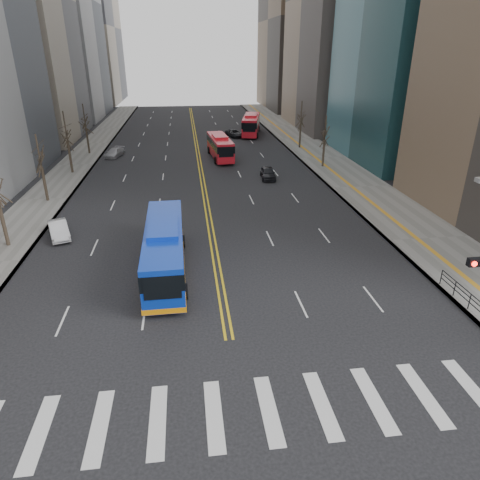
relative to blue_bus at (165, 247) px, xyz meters
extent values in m
plane|color=black|center=(3.57, -13.32, -1.82)|extent=(220.00, 220.00, 0.00)
cube|color=slate|center=(21.07, 31.68, -1.75)|extent=(7.00, 130.00, 0.15)
cube|color=slate|center=(-12.93, 31.68, -1.75)|extent=(5.00, 130.00, 0.15)
cube|color=silver|center=(-4.71, -13.32, -1.82)|extent=(0.70, 4.00, 0.01)
cube|color=silver|center=(-2.34, -13.32, -1.82)|extent=(0.70, 4.00, 0.01)
cube|color=silver|center=(0.02, -13.32, -1.82)|extent=(0.70, 4.00, 0.01)
cube|color=silver|center=(2.38, -13.32, -1.82)|extent=(0.70, 4.00, 0.01)
cube|color=silver|center=(4.75, -13.32, -1.82)|extent=(0.70, 4.00, 0.01)
cube|color=silver|center=(7.11, -13.32, -1.82)|extent=(0.70, 4.00, 0.01)
cube|color=silver|center=(9.47, -13.32, -1.82)|extent=(0.70, 4.00, 0.01)
cube|color=silver|center=(11.84, -13.32, -1.82)|extent=(0.70, 4.00, 0.01)
cube|color=silver|center=(14.20, -13.32, -1.82)|extent=(0.70, 4.00, 0.01)
cube|color=gold|center=(3.37, 41.68, -1.82)|extent=(0.15, 100.00, 0.01)
cube|color=gold|center=(3.77, 41.68, -1.82)|extent=(0.15, 100.00, 0.01)
cube|color=gray|center=(-25.43, 111.68, 18.18)|extent=(18.00, 30.00, 40.00)
cube|color=brown|center=(32.57, 89.68, 19.18)|extent=(18.00, 30.00, 42.00)
cube|color=black|center=(14.57, -11.32, 3.68)|extent=(1.10, 0.28, 0.38)
cylinder|color=#FF190C|center=(14.22, -11.48, 3.68)|extent=(0.24, 0.08, 0.24)
cube|color=black|center=(17.87, -7.32, -0.67)|extent=(0.04, 6.00, 0.04)
cylinder|color=black|center=(17.87, -7.32, -1.17)|extent=(0.06, 0.06, 1.00)
cylinder|color=black|center=(17.87, -5.82, -1.17)|extent=(0.06, 0.06, 1.00)
cylinder|color=black|center=(17.87, -4.32, -1.17)|extent=(0.06, 0.06, 1.00)
cylinder|color=#33281F|center=(-12.43, 5.68, 0.13)|extent=(0.28, 0.28, 3.90)
cylinder|color=#33281F|center=(-12.43, 16.68, -0.02)|extent=(0.28, 0.28, 3.60)
cylinder|color=#33281F|center=(-12.43, 27.68, 0.18)|extent=(0.28, 0.28, 4.00)
cylinder|color=#33281F|center=(-12.43, 38.68, 0.08)|extent=(0.28, 0.28, 3.80)
cylinder|color=#33281F|center=(19.57, 26.68, -0.07)|extent=(0.28, 0.28, 3.50)
cylinder|color=#33281F|center=(19.57, 38.68, 0.05)|extent=(0.28, 0.28, 3.75)
cube|color=#0B2FAC|center=(0.00, 0.00, -0.06)|extent=(2.65, 11.95, 2.83)
cube|color=black|center=(0.00, 0.00, 0.50)|extent=(2.71, 11.98, 1.02)
cube|color=#0B2FAC|center=(0.00, 0.00, 1.45)|extent=(2.05, 4.20, 0.40)
cube|color=orange|center=(0.00, 0.00, -1.27)|extent=(2.71, 11.98, 0.35)
cylinder|color=black|center=(-1.19, -3.83, -1.32)|extent=(0.31, 1.00, 1.00)
cylinder|color=black|center=(1.30, -3.80, -1.32)|extent=(0.31, 1.00, 1.00)
cylinder|color=black|center=(-1.30, 3.80, -1.32)|extent=(0.31, 1.00, 1.00)
cylinder|color=black|center=(1.19, 3.83, -1.32)|extent=(0.31, 1.00, 1.00)
cube|color=red|center=(6.61, 33.49, -0.17)|extent=(3.09, 10.32, 2.61)
cube|color=black|center=(6.61, 33.49, 0.36)|extent=(3.15, 10.34, 0.95)
cube|color=red|center=(6.61, 33.49, 1.23)|extent=(2.12, 3.69, 0.40)
cylinder|color=black|center=(5.71, 30.15, -1.32)|extent=(0.38, 1.02, 1.00)
cylinder|color=black|center=(8.02, 30.33, -1.32)|extent=(0.38, 1.02, 1.00)
cylinder|color=black|center=(5.21, 36.64, -1.32)|extent=(0.38, 1.02, 1.00)
cylinder|color=black|center=(7.51, 36.82, -1.32)|extent=(0.38, 1.02, 1.00)
cube|color=red|center=(13.79, 51.48, -0.01)|extent=(4.87, 11.58, 2.94)
cube|color=black|center=(13.79, 51.48, 0.56)|extent=(4.94, 11.61, 1.05)
cube|color=red|center=(13.79, 51.48, 1.56)|extent=(2.83, 4.29, 0.40)
cylinder|color=black|center=(11.78, 48.21, -1.32)|extent=(0.50, 1.04, 1.00)
cylinder|color=black|center=(14.29, 47.68, -1.32)|extent=(0.50, 1.04, 1.00)
cylinder|color=black|center=(13.29, 55.28, -1.32)|extent=(0.50, 1.04, 1.00)
cylinder|color=black|center=(15.80, 54.74, -1.32)|extent=(0.50, 1.04, 1.00)
imported|color=silver|center=(-8.93, 7.16, -1.16)|extent=(2.68, 4.25, 1.32)
imported|color=black|center=(11.39, 22.22, -1.13)|extent=(1.93, 4.17, 1.38)
imported|color=#ACACB2|center=(-8.44, 36.28, -1.21)|extent=(2.83, 4.51, 1.22)
imported|color=black|center=(10.51, 49.56, -1.20)|extent=(3.23, 4.91, 1.25)
camera|label=1|loc=(1.77, -26.89, 12.36)|focal=32.00mm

